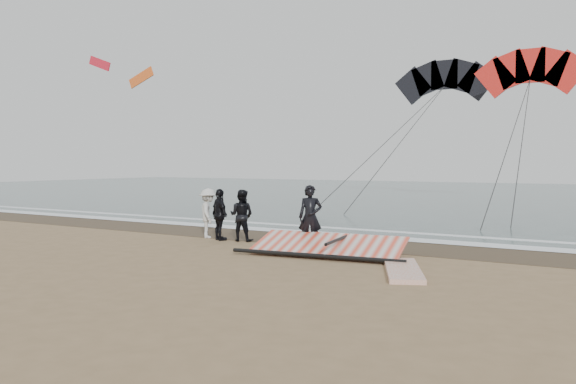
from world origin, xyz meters
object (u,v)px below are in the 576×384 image
Objects in this scene: man_main at (310,217)px; board_white at (403,270)px; board_cream at (370,246)px; sail_rig at (328,247)px.

man_main is 0.69× the size of board_white.
man_main is at bearing -125.52° from board_cream.
man_main reaches higher than board_white.
sail_rig reaches higher than board_white.
sail_rig is (0.87, -0.61, -0.72)m from man_main.
sail_rig is (-2.53, 1.36, 0.14)m from board_white.
sail_rig reaches higher than board_cream.
man_main is at bearing 127.13° from board_white.
man_main is 0.77× the size of board_cream.
board_cream is (-2.03, 3.13, -0.00)m from board_white.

